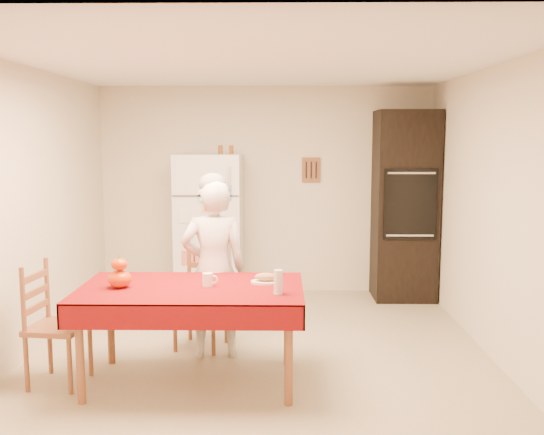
{
  "coord_description": "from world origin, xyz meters",
  "views": [
    {
      "loc": [
        0.18,
        -5.11,
        1.89
      ],
      "look_at": [
        0.1,
        0.2,
        1.19
      ],
      "focal_mm": 40.0,
      "sensor_mm": 36.0,
      "label": 1
    }
  ],
  "objects_px": {
    "chair_left": "(50,319)",
    "pumpkin_lower": "(120,279)",
    "refrigerator": "(210,227)",
    "bread_plate": "(266,282)",
    "seated_woman": "(214,269)",
    "coffee_mug": "(208,280)",
    "wine_glass": "(278,282)",
    "chair_far": "(203,291)",
    "dining_table": "(191,296)",
    "oven_cabinet": "(405,206)"
  },
  "relations": [
    {
      "from": "dining_table",
      "to": "coffee_mug",
      "type": "xyz_separation_m",
      "value": [
        0.12,
        0.02,
        0.12
      ]
    },
    {
      "from": "chair_left",
      "to": "seated_woman",
      "type": "relative_size",
      "value": 0.62
    },
    {
      "from": "wine_glass",
      "to": "bread_plate",
      "type": "bearing_deg",
      "value": 106.54
    },
    {
      "from": "dining_table",
      "to": "coffee_mug",
      "type": "height_order",
      "value": "coffee_mug"
    },
    {
      "from": "refrigerator",
      "to": "seated_woman",
      "type": "height_order",
      "value": "refrigerator"
    },
    {
      "from": "dining_table",
      "to": "chair_far",
      "type": "bearing_deg",
      "value": 91.33
    },
    {
      "from": "chair_left",
      "to": "wine_glass",
      "type": "relative_size",
      "value": 5.4
    },
    {
      "from": "chair_far",
      "to": "wine_glass",
      "type": "relative_size",
      "value": 5.4
    },
    {
      "from": "dining_table",
      "to": "oven_cabinet",
      "type": "bearing_deg",
      "value": 50.11
    },
    {
      "from": "refrigerator",
      "to": "pumpkin_lower",
      "type": "xyz_separation_m",
      "value": [
        -0.39,
        -2.53,
        -0.02
      ]
    },
    {
      "from": "chair_left",
      "to": "refrigerator",
      "type": "bearing_deg",
      "value": -13.84
    },
    {
      "from": "refrigerator",
      "to": "seated_woman",
      "type": "xyz_separation_m",
      "value": [
        0.26,
        -1.92,
        -0.08
      ]
    },
    {
      "from": "refrigerator",
      "to": "oven_cabinet",
      "type": "xyz_separation_m",
      "value": [
        2.28,
        0.05,
        0.25
      ]
    },
    {
      "from": "bread_plate",
      "to": "seated_woman",
      "type": "bearing_deg",
      "value": 135.26
    },
    {
      "from": "chair_left",
      "to": "pumpkin_lower",
      "type": "xyz_separation_m",
      "value": [
        0.55,
        -0.01,
        0.32
      ]
    },
    {
      "from": "seated_woman",
      "to": "bread_plate",
      "type": "distance_m",
      "value": 0.65
    },
    {
      "from": "chair_far",
      "to": "coffee_mug",
      "type": "bearing_deg",
      "value": -66.07
    },
    {
      "from": "chair_left",
      "to": "wine_glass",
      "type": "height_order",
      "value": "chair_left"
    },
    {
      "from": "chair_far",
      "to": "wine_glass",
      "type": "distance_m",
      "value": 1.3
    },
    {
      "from": "dining_table",
      "to": "wine_glass",
      "type": "height_order",
      "value": "wine_glass"
    },
    {
      "from": "pumpkin_lower",
      "to": "wine_glass",
      "type": "xyz_separation_m",
      "value": [
        1.2,
        -0.17,
        0.02
      ]
    },
    {
      "from": "chair_far",
      "to": "oven_cabinet",
      "type": "bearing_deg",
      "value": 52.37
    },
    {
      "from": "chair_far",
      "to": "pumpkin_lower",
      "type": "bearing_deg",
      "value": -106.01
    },
    {
      "from": "chair_far",
      "to": "chair_left",
      "type": "bearing_deg",
      "value": -126.23
    },
    {
      "from": "coffee_mug",
      "to": "bread_plate",
      "type": "height_order",
      "value": "coffee_mug"
    },
    {
      "from": "seated_woman",
      "to": "coffee_mug",
      "type": "relative_size",
      "value": 15.38
    },
    {
      "from": "chair_left",
      "to": "bread_plate",
      "type": "height_order",
      "value": "chair_left"
    },
    {
      "from": "refrigerator",
      "to": "bread_plate",
      "type": "relative_size",
      "value": 7.08
    },
    {
      "from": "oven_cabinet",
      "to": "seated_woman",
      "type": "xyz_separation_m",
      "value": [
        -2.02,
        -1.97,
        -0.33
      ]
    },
    {
      "from": "oven_cabinet",
      "to": "pumpkin_lower",
      "type": "relative_size",
      "value": 12.36
    },
    {
      "from": "seated_woman",
      "to": "wine_glass",
      "type": "relative_size",
      "value": 8.74
    },
    {
      "from": "refrigerator",
      "to": "chair_far",
      "type": "xyz_separation_m",
      "value": [
        0.13,
        -1.65,
        -0.34
      ]
    },
    {
      "from": "wine_glass",
      "to": "chair_far",
      "type": "bearing_deg",
      "value": 123.02
    },
    {
      "from": "refrigerator",
      "to": "wine_glass",
      "type": "distance_m",
      "value": 2.82
    },
    {
      "from": "refrigerator",
      "to": "chair_left",
      "type": "distance_m",
      "value": 2.72
    },
    {
      "from": "chair_left",
      "to": "chair_far",
      "type": "bearing_deg",
      "value": -43.91
    },
    {
      "from": "chair_left",
      "to": "bread_plate",
      "type": "distance_m",
      "value": 1.68
    },
    {
      "from": "refrigerator",
      "to": "bread_plate",
      "type": "bearing_deg",
      "value": -73.17
    },
    {
      "from": "oven_cabinet",
      "to": "chair_far",
      "type": "distance_m",
      "value": 2.8
    },
    {
      "from": "dining_table",
      "to": "wine_glass",
      "type": "xyz_separation_m",
      "value": [
        0.67,
        -0.2,
        0.16
      ]
    },
    {
      "from": "pumpkin_lower",
      "to": "bread_plate",
      "type": "xyz_separation_m",
      "value": [
        1.1,
        0.16,
        -0.06
      ]
    },
    {
      "from": "dining_table",
      "to": "bread_plate",
      "type": "distance_m",
      "value": 0.59
    },
    {
      "from": "chair_far",
      "to": "pumpkin_lower",
      "type": "relative_size",
      "value": 5.34
    },
    {
      "from": "chair_far",
      "to": "coffee_mug",
      "type": "distance_m",
      "value": 0.9
    },
    {
      "from": "chair_left",
      "to": "bread_plate",
      "type": "xyz_separation_m",
      "value": [
        1.65,
        0.15,
        0.26
      ]
    },
    {
      "from": "coffee_mug",
      "to": "chair_far",
      "type": "bearing_deg",
      "value": 99.79
    },
    {
      "from": "wine_glass",
      "to": "refrigerator",
      "type": "bearing_deg",
      "value": 106.8
    },
    {
      "from": "wine_glass",
      "to": "bread_plate",
      "type": "height_order",
      "value": "wine_glass"
    },
    {
      "from": "bread_plate",
      "to": "refrigerator",
      "type": "bearing_deg",
      "value": 106.83
    },
    {
      "from": "chair_far",
      "to": "coffee_mug",
      "type": "relative_size",
      "value": 9.5
    }
  ]
}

